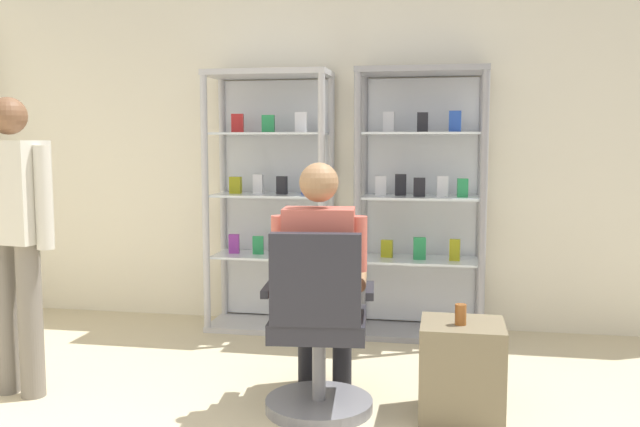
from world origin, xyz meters
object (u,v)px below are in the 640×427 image
tea_glass (461,314)px  display_cabinet_right (421,202)px  display_cabinet_left (272,199)px  office_chair (318,340)px  storage_crate (462,370)px  standing_customer (13,227)px  seated_shopkeeper (321,272)px

tea_glass → display_cabinet_right: bearing=99.6°
display_cabinet_left → office_chair: (0.66, -1.62, -0.57)m
display_cabinet_left → display_cabinet_right: bearing=0.0°
display_cabinet_right → storage_crate: 1.70m
storage_crate → standing_customer: size_ratio=0.30×
office_chair → storage_crate: 0.74m
office_chair → display_cabinet_right: bearing=74.7°
display_cabinet_left → seated_shopkeeper: size_ratio=1.47×
display_cabinet_right → standing_customer: display_cabinet_right is taller
display_cabinet_right → tea_glass: 1.63m
storage_crate → seated_shopkeeper: bearing=175.3°
display_cabinet_left → office_chair: display_cabinet_left is taller
display_cabinet_right → standing_customer: (-2.12, -1.64, -0.03)m
display_cabinet_left → tea_glass: (1.36, -1.56, -0.42)m
storage_crate → standing_customer: standing_customer is taller
display_cabinet_left → office_chair: bearing=-67.9°
storage_crate → standing_customer: 2.49m
office_chair → standing_customer: 1.76m
seated_shopkeeper → storage_crate: size_ratio=2.63×
seated_shopkeeper → storage_crate: seated_shopkeeper is taller
standing_customer → display_cabinet_left: bearing=58.1°
display_cabinet_left → storage_crate: size_ratio=3.88×
display_cabinet_left → storage_crate: bearing=-47.8°
seated_shopkeeper → tea_glass: size_ratio=12.45×
display_cabinet_left → office_chair: 1.84m
storage_crate → standing_customer: bearing=-177.1°
display_cabinet_left → seated_shopkeeper: bearing=-66.3°
standing_customer → tea_glass: bearing=1.9°
display_cabinet_right → seated_shopkeeper: display_cabinet_right is taller
standing_customer → seated_shopkeeper: bearing=6.2°
display_cabinet_left → tea_glass: bearing=-48.8°
office_chair → seated_shopkeeper: size_ratio=0.74×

